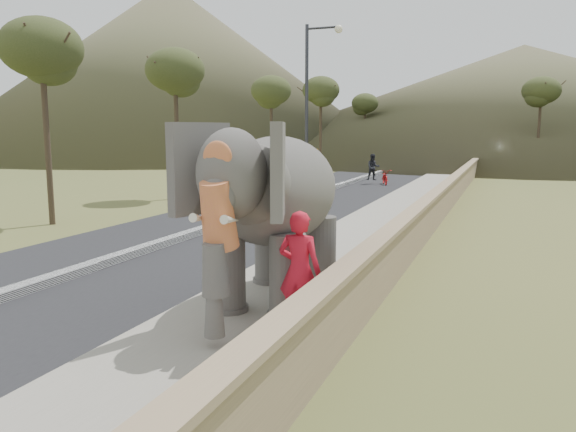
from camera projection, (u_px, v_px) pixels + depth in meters
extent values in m
plane|color=olive|center=(285.00, 299.00, 10.88)|extent=(160.00, 160.00, 0.00)
cube|color=black|center=(261.00, 214.00, 21.88)|extent=(7.00, 120.00, 0.03)
cube|color=black|center=(261.00, 211.00, 21.87)|extent=(0.35, 120.00, 0.22)
cube|color=#9E9687|center=(388.00, 220.00, 20.07)|extent=(3.00, 120.00, 0.15)
cube|color=tan|center=(436.00, 209.00, 19.40)|extent=(0.30, 120.00, 1.10)
cylinder|color=#2D2C31|center=(307.00, 114.00, 26.11)|extent=(0.16, 0.16, 8.00)
cylinder|color=#2D2C31|center=(324.00, 28.00, 25.25)|extent=(1.60, 0.10, 0.10)
sphere|color=#FFF2CC|center=(339.00, 29.00, 25.01)|extent=(0.36, 0.36, 0.36)
cylinder|color=#2D2D33|center=(311.00, 179.00, 25.75)|extent=(0.08, 0.08, 2.00)
cube|color=orange|center=(312.00, 155.00, 25.58)|extent=(0.60, 0.05, 0.60)
cone|color=brown|center=(171.00, 70.00, 73.52)|extent=(60.00, 60.00, 22.00)
cone|color=brown|center=(521.00, 101.00, 72.42)|extent=(80.00, 80.00, 14.00)
imported|color=red|center=(300.00, 270.00, 8.71)|extent=(0.69, 0.45, 1.88)
imported|color=#9C0E0E|center=(385.00, 177.00, 33.41)|extent=(1.15, 1.85, 0.92)
imported|color=black|center=(373.00, 167.00, 33.59)|extent=(0.92, 0.82, 1.58)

